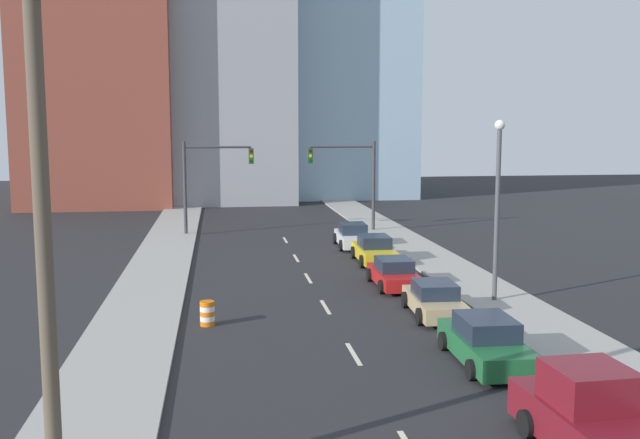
% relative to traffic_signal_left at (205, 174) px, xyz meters
% --- Properties ---
extents(sidewalk_left, '(3.38, 97.49, 0.13)m').
position_rel_traffic_signal_left_xyz_m(sidewalk_left, '(-2.34, 4.21, -4.23)').
color(sidewalk_left, '#9E9B93').
rests_on(sidewalk_left, ground).
extents(sidewalk_right, '(3.38, 97.49, 0.13)m').
position_rel_traffic_signal_left_xyz_m(sidewalk_right, '(13.02, 4.21, -4.23)').
color(sidewalk_right, '#9E9B93').
rests_on(sidewalk_right, ground).
extents(lane_stripe_at_17m, '(0.16, 2.40, 0.01)m').
position_rel_traffic_signal_left_xyz_m(lane_stripe_at_17m, '(5.34, -27.67, -4.29)').
color(lane_stripe_at_17m, beige).
rests_on(lane_stripe_at_17m, ground).
extents(lane_stripe_at_23m, '(0.16, 2.40, 0.01)m').
position_rel_traffic_signal_left_xyz_m(lane_stripe_at_23m, '(5.34, -21.33, -4.29)').
color(lane_stripe_at_23m, beige).
rests_on(lane_stripe_at_23m, ground).
extents(lane_stripe_at_29m, '(0.16, 2.40, 0.01)m').
position_rel_traffic_signal_left_xyz_m(lane_stripe_at_29m, '(5.34, -15.48, -4.29)').
color(lane_stripe_at_29m, beige).
rests_on(lane_stripe_at_29m, ground).
extents(lane_stripe_at_35m, '(0.16, 2.40, 0.01)m').
position_rel_traffic_signal_left_xyz_m(lane_stripe_at_35m, '(5.34, -9.88, -4.29)').
color(lane_stripe_at_35m, beige).
rests_on(lane_stripe_at_35m, ground).
extents(lane_stripe_at_41m, '(0.16, 2.40, 0.01)m').
position_rel_traffic_signal_left_xyz_m(lane_stripe_at_41m, '(5.34, -3.15, -4.29)').
color(lane_stripe_at_41m, beige).
rests_on(lane_stripe_at_41m, ground).
extents(building_brick_left, '(14.00, 16.00, 21.23)m').
position_rel_traffic_signal_left_xyz_m(building_brick_left, '(-10.26, 23.37, 6.32)').
color(building_brick_left, brown).
rests_on(building_brick_left, ground).
extents(building_office_center, '(12.00, 20.00, 28.35)m').
position_rel_traffic_signal_left_xyz_m(building_office_center, '(2.57, 27.37, 9.88)').
color(building_office_center, '#99999E').
rests_on(building_office_center, ground).
extents(building_glass_right, '(13.00, 20.00, 41.42)m').
position_rel_traffic_signal_left_xyz_m(building_glass_right, '(15.33, 31.37, 16.42)').
color(building_glass_right, '#99B7CC').
rests_on(building_glass_right, ground).
extents(traffic_signal_left, '(4.93, 0.35, 6.57)m').
position_rel_traffic_signal_left_xyz_m(traffic_signal_left, '(0.00, 0.00, 0.00)').
color(traffic_signal_left, '#38383D').
rests_on(traffic_signal_left, ground).
extents(traffic_signal_right, '(4.93, 0.35, 6.57)m').
position_rel_traffic_signal_left_xyz_m(traffic_signal_right, '(10.71, 0.00, 0.00)').
color(traffic_signal_right, '#38383D').
rests_on(traffic_signal_right, ground).
extents(utility_pole_left_near, '(1.60, 0.32, 10.85)m').
position_rel_traffic_signal_left_xyz_m(utility_pole_left_near, '(-2.33, -36.61, 1.26)').
color(utility_pole_left_near, brown).
rests_on(utility_pole_left_near, ground).
extents(traffic_barrel, '(0.56, 0.56, 0.95)m').
position_rel_traffic_signal_left_xyz_m(traffic_barrel, '(0.43, -23.47, -3.82)').
color(traffic_barrel, orange).
rests_on(traffic_barrel, ground).
extents(street_lamp, '(0.44, 0.44, 7.88)m').
position_rel_traffic_signal_left_xyz_m(street_lamp, '(12.73, -21.58, 0.30)').
color(street_lamp, '#4C4C51').
rests_on(street_lamp, ground).
extents(pickup_truck_maroon, '(2.47, 6.06, 2.07)m').
position_rel_traffic_signal_left_xyz_m(pickup_truck_maroon, '(9.42, -36.29, -3.45)').
color(pickup_truck_maroon, maroon).
rests_on(pickup_truck_maroon, ground).
extents(sedan_green, '(2.23, 4.78, 1.53)m').
position_rel_traffic_signal_left_xyz_m(sedan_green, '(9.38, -29.19, -3.60)').
color(sedan_green, '#1E6033').
rests_on(sedan_green, ground).
extents(sedan_tan, '(2.23, 4.45, 1.38)m').
position_rel_traffic_signal_left_xyz_m(sedan_tan, '(9.51, -23.31, -3.65)').
color(sedan_tan, tan).
rests_on(sedan_tan, ground).
extents(sedan_red, '(2.07, 4.32, 1.38)m').
position_rel_traffic_signal_left_xyz_m(sedan_red, '(9.15, -17.97, -3.66)').
color(sedan_red, red).
rests_on(sedan_red, ground).
extents(sedan_yellow, '(2.21, 4.60, 1.53)m').
position_rel_traffic_signal_left_xyz_m(sedan_yellow, '(9.55, -11.86, -3.59)').
color(sedan_yellow, gold).
rests_on(sedan_yellow, ground).
extents(sedan_white, '(2.20, 4.63, 1.52)m').
position_rel_traffic_signal_left_xyz_m(sedan_white, '(9.33, -6.55, -3.60)').
color(sedan_white, silver).
rests_on(sedan_white, ground).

